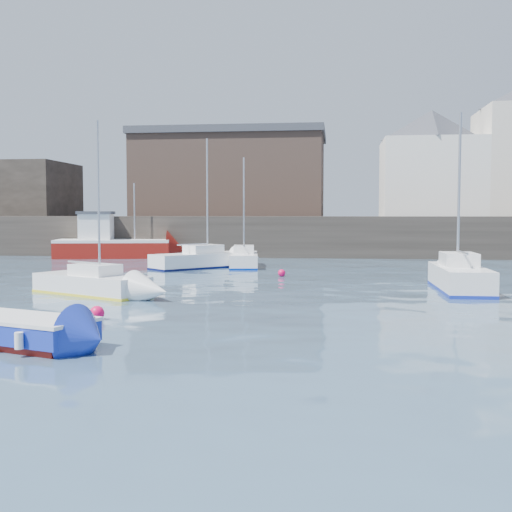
# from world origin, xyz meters

# --- Properties ---
(water) EXTENTS (220.00, 220.00, 0.00)m
(water) POSITION_xyz_m (0.00, 0.00, 0.00)
(water) COLOR #2D4760
(water) RESTS_ON ground
(quay_wall) EXTENTS (90.00, 5.00, 3.00)m
(quay_wall) POSITION_xyz_m (0.00, 35.00, 1.50)
(quay_wall) COLOR #28231E
(quay_wall) RESTS_ON ground
(land_strip) EXTENTS (90.00, 32.00, 2.80)m
(land_strip) POSITION_xyz_m (0.00, 53.00, 1.40)
(land_strip) COLOR #28231E
(land_strip) RESTS_ON ground
(bldg_east_d) EXTENTS (11.14, 11.14, 8.95)m
(bldg_east_d) POSITION_xyz_m (11.00, 41.50, 7.36)
(bldg_east_d) COLOR white
(bldg_east_d) RESTS_ON land_strip
(warehouse) EXTENTS (16.40, 10.40, 7.60)m
(warehouse) POSITION_xyz_m (-6.00, 43.00, 6.62)
(warehouse) COLOR #3D2D26
(warehouse) RESTS_ON land_strip
(blue_dinghy) EXTENTS (4.16, 2.81, 0.73)m
(blue_dinghy) POSITION_xyz_m (-4.42, 1.04, 0.41)
(blue_dinghy) COLOR maroon
(blue_dinghy) RESTS_ON ground
(fishing_boat) EXTENTS (8.60, 4.55, 5.41)m
(fishing_boat) POSITION_xyz_m (-13.15, 31.45, 1.05)
(fishing_boat) COLOR maroon
(fishing_boat) RESTS_ON ground
(sailboat_b) EXTENTS (5.44, 3.98, 6.78)m
(sailboat_b) POSITION_xyz_m (-6.40, 10.75, 0.44)
(sailboat_b) COLOR white
(sailboat_b) RESTS_ON ground
(sailboat_c) EXTENTS (1.82, 5.64, 7.42)m
(sailboat_c) POSITION_xyz_m (8.31, 13.92, 0.57)
(sailboat_c) COLOR white
(sailboat_c) RESTS_ON ground
(sailboat_f) EXTENTS (2.29, 5.24, 6.60)m
(sailboat_f) POSITION_xyz_m (-2.32, 24.71, 0.46)
(sailboat_f) COLOR white
(sailboat_f) RESTS_ON ground
(sailboat_h) EXTENTS (5.45, 5.58, 7.60)m
(sailboat_h) POSITION_xyz_m (-4.76, 23.47, 0.50)
(sailboat_h) COLOR white
(sailboat_h) RESTS_ON ground
(buoy_near) EXTENTS (0.44, 0.44, 0.44)m
(buoy_near) POSITION_xyz_m (-3.96, 4.96, 0.00)
(buoy_near) COLOR #EC0A4B
(buoy_near) RESTS_ON ground
(buoy_far) EXTENTS (0.38, 0.38, 0.38)m
(buoy_far) POSITION_xyz_m (0.44, 19.10, 0.00)
(buoy_far) COLOR #EC0A4B
(buoy_far) RESTS_ON ground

